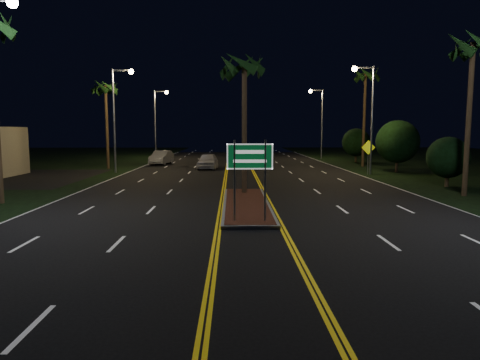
{
  "coord_description": "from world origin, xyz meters",
  "views": [
    {
      "loc": [
        -0.69,
        -13.79,
        3.7
      ],
      "look_at": [
        -0.4,
        1.76,
        1.9
      ],
      "focal_mm": 32.0,
      "sensor_mm": 36.0,
      "label": 1
    }
  ],
  "objects_px": {
    "palm_right_near": "(473,48)",
    "palm_right_far": "(366,76)",
    "highway_sign": "(250,164)",
    "shrub_mid": "(398,142)",
    "shrub_far": "(356,142)",
    "streetlight_right_mid": "(368,107)",
    "streetlight_left_far": "(158,116)",
    "streetlight_left_mid": "(118,108)",
    "shrub_near": "(448,157)",
    "warning_sign": "(368,152)",
    "palm_left_far": "(105,88)",
    "palm_median": "(244,66)",
    "streetlight_right_far": "(319,115)",
    "median_island": "(246,204)",
    "car_far": "(162,156)",
    "car_near": "(208,160)"
  },
  "relations": [
    {
      "from": "streetlight_left_mid",
      "to": "shrub_mid",
      "type": "bearing_deg",
      "value": 0.0
    },
    {
      "from": "car_near",
      "to": "median_island",
      "type": "bearing_deg",
      "value": -78.92
    },
    {
      "from": "highway_sign",
      "to": "palm_right_near",
      "type": "height_order",
      "value": "palm_right_near"
    },
    {
      "from": "palm_median",
      "to": "shrub_mid",
      "type": "height_order",
      "value": "palm_median"
    },
    {
      "from": "palm_median",
      "to": "palm_right_far",
      "type": "relative_size",
      "value": 0.81
    },
    {
      "from": "palm_left_far",
      "to": "shrub_far",
      "type": "relative_size",
      "value": 2.22
    },
    {
      "from": "median_island",
      "to": "streetlight_left_far",
      "type": "xyz_separation_m",
      "value": [
        -10.61,
        37.0,
        5.57
      ]
    },
    {
      "from": "streetlight_left_far",
      "to": "palm_right_far",
      "type": "relative_size",
      "value": 0.87
    },
    {
      "from": "palm_right_near",
      "to": "palm_right_far",
      "type": "distance_m",
      "value": 20.02
    },
    {
      "from": "highway_sign",
      "to": "shrub_mid",
      "type": "xyz_separation_m",
      "value": [
        14.0,
        21.2,
        0.32
      ]
    },
    {
      "from": "highway_sign",
      "to": "shrub_mid",
      "type": "bearing_deg",
      "value": 56.56
    },
    {
      "from": "streetlight_left_far",
      "to": "palm_median",
      "type": "relative_size",
      "value": 1.08
    },
    {
      "from": "streetlight_right_mid",
      "to": "car_far",
      "type": "height_order",
      "value": "streetlight_right_mid"
    },
    {
      "from": "highway_sign",
      "to": "car_near",
      "type": "distance_m",
      "value": 25.14
    },
    {
      "from": "palm_median",
      "to": "palm_left_far",
      "type": "height_order",
      "value": "palm_left_far"
    },
    {
      "from": "streetlight_left_far",
      "to": "shrub_far",
      "type": "bearing_deg",
      "value": -18.14
    },
    {
      "from": "median_island",
      "to": "highway_sign",
      "type": "xyz_separation_m",
      "value": [
        0.0,
        -4.2,
        2.32
      ]
    },
    {
      "from": "shrub_mid",
      "to": "shrub_far",
      "type": "xyz_separation_m",
      "value": [
        -0.2,
        12.0,
        -0.39
      ]
    },
    {
      "from": "highway_sign",
      "to": "palm_right_near",
      "type": "bearing_deg",
      "value": 29.95
    },
    {
      "from": "median_island",
      "to": "car_far",
      "type": "distance_m",
      "value": 27.76
    },
    {
      "from": "streetlight_right_mid",
      "to": "shrub_mid",
      "type": "height_order",
      "value": "streetlight_right_mid"
    },
    {
      "from": "streetlight_left_far",
      "to": "streetlight_left_mid",
      "type": "bearing_deg",
      "value": -90.0
    },
    {
      "from": "palm_left_far",
      "to": "shrub_near",
      "type": "relative_size",
      "value": 2.67
    },
    {
      "from": "streetlight_right_mid",
      "to": "highway_sign",
      "type": "bearing_deg",
      "value": -118.93
    },
    {
      "from": "highway_sign",
      "to": "palm_right_far",
      "type": "xyz_separation_m",
      "value": [
        12.8,
        27.2,
        6.74
      ]
    },
    {
      "from": "streetlight_right_mid",
      "to": "palm_left_far",
      "type": "bearing_deg",
      "value": 165.63
    },
    {
      "from": "shrub_mid",
      "to": "warning_sign",
      "type": "height_order",
      "value": "shrub_mid"
    },
    {
      "from": "streetlight_right_mid",
      "to": "palm_median",
      "type": "distance_m",
      "value": 15.73
    },
    {
      "from": "palm_left_far",
      "to": "shrub_near",
      "type": "height_order",
      "value": "palm_left_far"
    },
    {
      "from": "streetlight_right_far",
      "to": "shrub_mid",
      "type": "xyz_separation_m",
      "value": [
        3.39,
        -18.0,
        -2.93
      ]
    },
    {
      "from": "shrub_mid",
      "to": "shrub_far",
      "type": "height_order",
      "value": "shrub_mid"
    },
    {
      "from": "streetlight_left_far",
      "to": "warning_sign",
      "type": "relative_size",
      "value": 3.12
    },
    {
      "from": "shrub_near",
      "to": "highway_sign",
      "type": "bearing_deg",
      "value": -140.31
    },
    {
      "from": "shrub_far",
      "to": "streetlight_left_far",
      "type": "bearing_deg",
      "value": 161.86
    },
    {
      "from": "shrub_far",
      "to": "streetlight_right_mid",
      "type": "bearing_deg",
      "value": -102.82
    },
    {
      "from": "streetlight_right_mid",
      "to": "palm_right_near",
      "type": "height_order",
      "value": "palm_right_near"
    },
    {
      "from": "car_near",
      "to": "car_far",
      "type": "relative_size",
      "value": 1.02
    },
    {
      "from": "streetlight_right_mid",
      "to": "shrub_near",
      "type": "relative_size",
      "value": 2.73
    },
    {
      "from": "palm_median",
      "to": "palm_right_near",
      "type": "distance_m",
      "value": 12.55
    },
    {
      "from": "streetlight_left_mid",
      "to": "streetlight_left_far",
      "type": "height_order",
      "value": "same"
    },
    {
      "from": "palm_median",
      "to": "warning_sign",
      "type": "xyz_separation_m",
      "value": [
        10.8,
        11.59,
        -5.36
      ]
    },
    {
      "from": "warning_sign",
      "to": "streetlight_left_far",
      "type": "bearing_deg",
      "value": 125.71
    },
    {
      "from": "median_island",
      "to": "shrub_far",
      "type": "height_order",
      "value": "shrub_far"
    },
    {
      "from": "palm_right_near",
      "to": "warning_sign",
      "type": "xyz_separation_m",
      "value": [
        -1.7,
        12.09,
        -6.3
      ]
    },
    {
      "from": "streetlight_right_far",
      "to": "shrub_far",
      "type": "distance_m",
      "value": 7.56
    },
    {
      "from": "shrub_near",
      "to": "streetlight_left_far",
      "type": "bearing_deg",
      "value": 128.79
    },
    {
      "from": "median_island",
      "to": "streetlight_left_far",
      "type": "distance_m",
      "value": 38.89
    },
    {
      "from": "car_near",
      "to": "car_far",
      "type": "height_order",
      "value": "car_near"
    },
    {
      "from": "palm_right_near",
      "to": "warning_sign",
      "type": "bearing_deg",
      "value": 98.0
    },
    {
      "from": "streetlight_left_far",
      "to": "shrub_near",
      "type": "height_order",
      "value": "streetlight_left_far"
    }
  ]
}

